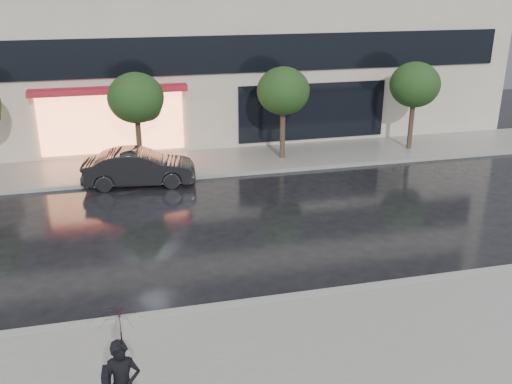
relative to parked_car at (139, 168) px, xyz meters
name	(u,v)px	position (x,y,z in m)	size (l,w,h in m)	color
ground	(279,281)	(3.12, -8.30, -0.69)	(120.00, 120.00, 0.00)	black
sidewalk_near	(322,354)	(3.12, -11.55, -0.63)	(60.00, 4.50, 0.12)	slate
sidewalk_far	(213,162)	(3.12, 1.95, -0.63)	(60.00, 3.50, 0.12)	slate
curb_near	(290,298)	(3.12, -9.30, -0.62)	(60.00, 0.25, 0.14)	gray
curb_far	(220,175)	(3.12, 0.20, -0.62)	(60.00, 0.25, 0.14)	gray
tree_mid_west	(137,100)	(0.18, 1.73, 2.23)	(2.20, 2.20, 3.99)	#33261C
tree_mid_east	(284,93)	(6.18, 1.73, 2.23)	(2.20, 2.20, 3.99)	#33261C
tree_far_east	(416,86)	(12.18, 1.73, 2.23)	(2.20, 2.20, 3.99)	#33261C
parked_car	(139,168)	(0.00, 0.00, 0.00)	(1.46, 4.17, 1.38)	black
pedestrian_with_umbrella	(121,351)	(-0.88, -12.73, 0.98)	(0.99, 1.01, 2.39)	black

